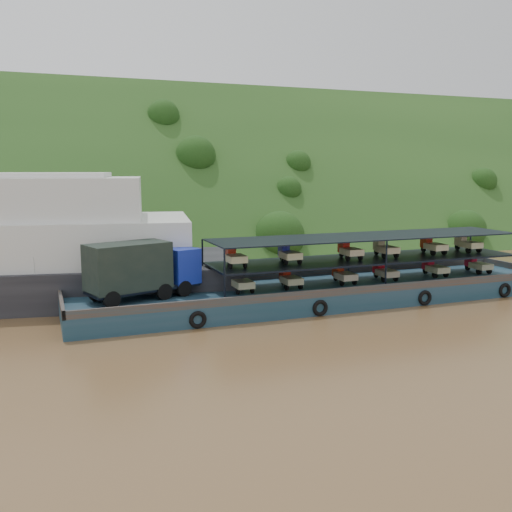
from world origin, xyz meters
name	(u,v)px	position (x,y,z in m)	size (l,w,h in m)	color
ground	(299,307)	(0.00, 0.00, 0.00)	(160.00, 160.00, 0.00)	brown
hillside	(178,243)	(0.00, 36.00, 0.00)	(140.00, 28.00, 28.00)	#1C3C15
cargo_barge	(306,286)	(0.94, 0.96, 1.20)	(35.00, 7.18, 4.80)	#123240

